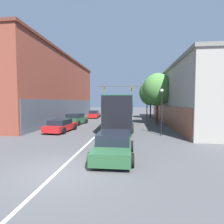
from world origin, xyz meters
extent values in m
plane|color=#4C4C4F|center=(0.00, 0.00, 0.00)|extent=(160.00, 160.00, 0.00)
cube|color=silver|center=(0.00, 13.93, 0.00)|extent=(0.14, 39.86, 0.01)
cube|color=brown|center=(-10.73, 19.42, 4.94)|extent=(8.46, 25.32, 9.88)
cube|color=#4C515B|center=(-6.55, 19.42, 1.60)|extent=(0.24, 24.82, 3.20)
cube|color=brown|center=(-10.73, 19.42, 9.73)|extent=(8.80, 25.58, 0.30)
cube|color=#9E998E|center=(10.95, 17.85, 3.52)|extent=(6.91, 23.80, 7.05)
cube|color=#995138|center=(7.55, 17.85, 1.23)|extent=(0.24, 23.33, 2.47)
cube|color=slate|center=(10.95, 17.85, 6.90)|extent=(7.18, 24.04, 0.30)
cube|color=#145133|center=(1.60, 12.99, 1.88)|extent=(3.10, 11.64, 3.32)
cube|color=black|center=(1.60, 12.99, 2.48)|extent=(3.14, 11.41, 1.06)
cube|color=beige|center=(1.60, 12.99, 1.62)|extent=(3.13, 11.52, 0.33)
cube|color=black|center=(1.86, 7.25, 1.88)|extent=(2.53, 0.17, 3.19)
cylinder|color=black|center=(0.12, 16.50, 0.50)|extent=(0.34, 1.01, 1.00)
cylinder|color=black|center=(2.76, 16.62, 0.50)|extent=(0.34, 1.01, 1.00)
cylinder|color=black|center=(0.44, 9.36, 0.50)|extent=(0.34, 1.01, 1.00)
cylinder|color=black|center=(3.08, 9.48, 0.50)|extent=(0.34, 1.01, 1.00)
cube|color=#285633|center=(2.16, 2.08, 0.47)|extent=(1.89, 4.06, 0.59)
cube|color=black|center=(2.16, 2.33, 1.05)|extent=(1.72, 2.12, 0.56)
cylinder|color=black|center=(1.19, 3.32, 0.33)|extent=(0.23, 0.65, 0.65)
cylinder|color=black|center=(3.09, 3.35, 0.33)|extent=(0.23, 0.65, 0.65)
cylinder|color=black|center=(1.23, 0.82, 0.33)|extent=(0.23, 0.65, 0.65)
cylinder|color=black|center=(3.13, 0.85, 0.33)|extent=(0.23, 0.65, 0.65)
cube|color=#285633|center=(-4.23, 15.04, 0.52)|extent=(2.37, 4.05, 0.71)
cube|color=black|center=(-4.25, 14.85, 1.15)|extent=(1.98, 2.21, 0.53)
cylinder|color=black|center=(-5.03, 16.34, 0.30)|extent=(0.30, 0.63, 0.61)
cylinder|color=black|center=(-3.10, 16.09, 0.30)|extent=(0.30, 0.63, 0.61)
cylinder|color=black|center=(-5.35, 13.99, 0.30)|extent=(0.30, 0.63, 0.61)
cylinder|color=black|center=(-3.42, 13.73, 0.30)|extent=(0.30, 0.63, 0.61)
cube|color=red|center=(-3.77, 24.15, 0.49)|extent=(1.82, 4.31, 0.67)
cube|color=black|center=(-3.76, 23.93, 1.10)|extent=(1.59, 2.27, 0.54)
cylinder|color=black|center=(-4.68, 25.42, 0.29)|extent=(0.25, 0.58, 0.57)
cylinder|color=black|center=(-2.99, 25.50, 0.29)|extent=(0.25, 0.58, 0.57)
cylinder|color=black|center=(-4.55, 22.79, 0.29)|extent=(0.25, 0.58, 0.57)
cylinder|color=black|center=(-2.87, 22.87, 0.29)|extent=(0.25, 0.58, 0.57)
cube|color=red|center=(-3.89, 9.52, 0.45)|extent=(2.06, 4.25, 0.56)
cube|color=black|center=(-3.90, 9.31, 0.97)|extent=(1.77, 2.27, 0.48)
cylinder|color=black|center=(-4.69, 10.87, 0.32)|extent=(0.27, 0.65, 0.63)
cylinder|color=black|center=(-2.89, 10.72, 0.32)|extent=(0.27, 0.65, 0.63)
cylinder|color=black|center=(-4.89, 8.31, 0.32)|extent=(0.27, 0.65, 0.63)
cylinder|color=black|center=(-3.09, 8.17, 0.32)|extent=(0.27, 0.65, 0.63)
cylinder|color=#514C47|center=(5.63, 23.86, 3.01)|extent=(0.18, 0.18, 6.01)
cylinder|color=#514C47|center=(1.22, 23.86, 5.71)|extent=(8.82, 0.12, 0.12)
cube|color=#9E8419|center=(2.98, 23.86, 5.19)|extent=(0.28, 0.24, 0.80)
sphere|color=red|center=(2.98, 23.71, 5.44)|extent=(0.18, 0.18, 0.18)
sphere|color=black|center=(2.98, 23.71, 5.19)|extent=(0.18, 0.18, 0.18)
sphere|color=black|center=(2.98, 23.71, 4.95)|extent=(0.18, 0.18, 0.18)
cube|color=#9E8419|center=(-1.87, 23.86, 5.19)|extent=(0.28, 0.24, 0.80)
sphere|color=black|center=(-1.87, 23.71, 5.44)|extent=(0.18, 0.18, 0.18)
sphere|color=black|center=(-1.87, 23.71, 5.19)|extent=(0.18, 0.18, 0.18)
sphere|color=green|center=(-1.87, 23.71, 4.95)|extent=(0.18, 0.18, 0.18)
cone|color=black|center=(5.65, 8.57, 0.10)|extent=(0.26, 0.26, 0.20)
cylinder|color=black|center=(5.65, 8.57, 1.91)|extent=(0.10, 0.10, 3.82)
sphere|color=white|center=(5.65, 8.57, 3.92)|extent=(0.29, 0.29, 0.29)
cylinder|color=#4C3823|center=(6.31, 16.25, 1.44)|extent=(0.27, 0.27, 2.87)
ellipsoid|color=#4C843D|center=(6.31, 16.25, 4.51)|extent=(3.85, 3.46, 4.23)
cylinder|color=#3D2D1E|center=(6.31, 24.54, 1.40)|extent=(0.23, 0.23, 2.80)
ellipsoid|color=#38702D|center=(6.31, 24.54, 4.50)|extent=(4.00, 3.60, 4.40)
camera|label=1|loc=(3.15, -6.96, 2.98)|focal=28.00mm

